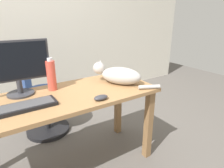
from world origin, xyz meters
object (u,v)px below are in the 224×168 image
(office_chair, at_px, (40,102))
(computer_mouse, at_px, (101,98))
(water_bottle, at_px, (51,75))
(monitor, at_px, (16,66))
(keyboard, at_px, (22,107))
(cat, at_px, (119,75))

(office_chair, xyz_separation_m, computer_mouse, (0.24, -0.93, 0.33))
(water_bottle, bearing_deg, computer_mouse, -59.33)
(computer_mouse, bearing_deg, monitor, 137.95)
(computer_mouse, distance_m, water_bottle, 0.47)
(keyboard, height_order, cat, cat)
(keyboard, distance_m, computer_mouse, 0.53)
(keyboard, distance_m, water_bottle, 0.38)
(cat, relative_size, water_bottle, 1.93)
(keyboard, relative_size, computer_mouse, 4.00)
(cat, height_order, computer_mouse, cat)
(office_chair, height_order, keyboard, office_chair)
(monitor, relative_size, computer_mouse, 4.37)
(monitor, height_order, keyboard, monitor)
(water_bottle, bearing_deg, office_chair, 91.14)
(cat, relative_size, computer_mouse, 4.69)
(monitor, bearing_deg, computer_mouse, -42.05)
(office_chair, relative_size, water_bottle, 3.43)
(cat, height_order, water_bottle, water_bottle)
(office_chair, xyz_separation_m, monitor, (-0.23, -0.50, 0.54))
(monitor, relative_size, keyboard, 1.09)
(cat, distance_m, computer_mouse, 0.38)
(monitor, xyz_separation_m, keyboard, (-0.04, -0.27, -0.21))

